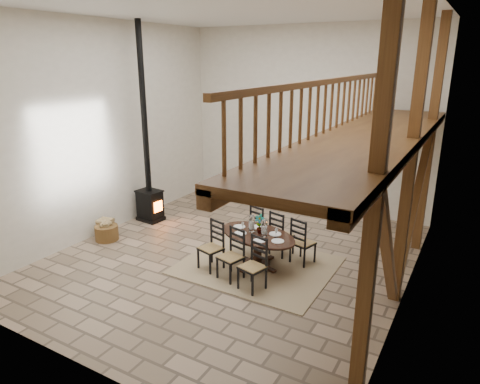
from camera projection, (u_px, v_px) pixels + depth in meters
The scene contains 7 objects.
ground at pixel (232, 257), 9.28m from camera, with size 8.00×8.00×0.00m, color tan.
room_shell at pixel (287, 121), 7.81m from camera, with size 7.02×8.02×5.01m.
rug at pixel (257, 265), 8.86m from camera, with size 3.00×2.50×0.02m, color tan.
dining_table at pixel (258, 249), 8.75m from camera, with size 2.02×2.28×1.12m.
wood_stove at pixel (148, 179), 11.04m from camera, with size 0.68×0.54×5.00m.
log_basket at pixel (107, 232), 10.09m from camera, with size 0.54×0.54×0.45m.
log_stack at pixel (106, 228), 10.27m from camera, with size 0.38×0.39×0.45m.
Camera 1 is at (4.33, -7.24, 4.11)m, focal length 32.00 mm.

